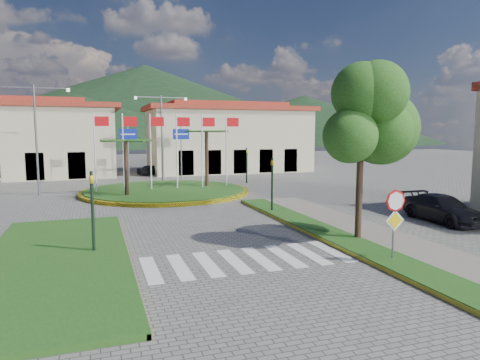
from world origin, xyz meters
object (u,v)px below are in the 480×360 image
object	(u,v)px
deciduous_tree	(362,119)
car_side_right	(443,208)
car_dark_b	(193,167)
stop_sign	(395,214)
car_dark_a	(153,170)
roundabout_island	(166,191)

from	to	relation	value
deciduous_tree	car_side_right	xyz separation A→B (m)	(6.50, 2.00, -4.49)
car_dark_b	car_side_right	bearing A→B (deg)	174.23
deciduous_tree	car_side_right	size ratio (longest dim) A/B	1.43
stop_sign	deciduous_tree	size ratio (longest dim) A/B	0.39
car_dark_b	car_dark_a	bearing A→B (deg)	80.43
roundabout_island	car_side_right	distance (m)	19.21
roundabout_island	car_side_right	bearing A→B (deg)	-51.35
car_dark_a	stop_sign	bearing A→B (deg)	175.16
car_dark_a	car_dark_b	bearing A→B (deg)	-92.84
deciduous_tree	car_dark_a	world-z (taller)	deciduous_tree
roundabout_island	deciduous_tree	bearing A→B (deg)	-72.09
deciduous_tree	car_side_right	distance (m)	8.15
stop_sign	deciduous_tree	world-z (taller)	deciduous_tree
roundabout_island	stop_sign	distance (m)	20.69
car_dark_a	car_dark_b	size ratio (longest dim) A/B	0.80
car_dark_a	car_dark_b	distance (m)	4.60
car_side_right	car_dark_a	bearing A→B (deg)	113.41
stop_sign	car_dark_b	xyz separation A→B (m)	(0.51, 34.55, -1.11)
car_dark_a	roundabout_island	bearing A→B (deg)	164.80
car_side_right	roundabout_island	bearing A→B (deg)	130.93
stop_sign	deciduous_tree	xyz separation A→B (m)	(0.60, 3.04, 3.38)
stop_sign	car_dark_a	distance (m)	34.11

